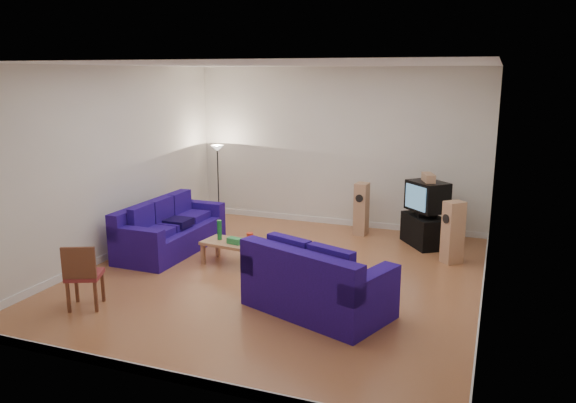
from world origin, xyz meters
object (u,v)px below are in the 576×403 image
(sofa_three_seat, at_px, (168,232))
(coffee_table, at_px, (235,245))
(tv_stand, at_px, (424,230))
(sofa_loveseat, at_px, (315,287))
(television, at_px, (427,196))

(sofa_three_seat, bearing_deg, coffee_table, 79.34)
(tv_stand, bearing_deg, coffee_table, -86.70)
(sofa_loveseat, bearing_deg, coffee_table, 164.33)
(sofa_three_seat, relative_size, coffee_table, 2.03)
(sofa_three_seat, distance_m, sofa_loveseat, 3.63)
(sofa_three_seat, height_order, coffee_table, sofa_three_seat)
(coffee_table, distance_m, tv_stand, 3.52)
(sofa_three_seat, distance_m, tv_stand, 4.61)
(sofa_three_seat, height_order, sofa_loveseat, sofa_loveseat)
(sofa_loveseat, bearing_deg, sofa_three_seat, 174.08)
(coffee_table, bearing_deg, sofa_loveseat, -36.12)
(tv_stand, bearing_deg, television, 100.48)
(television, bearing_deg, tv_stand, -89.88)
(sofa_loveseat, xyz_separation_m, coffee_table, (-1.81, 1.32, -0.02))
(tv_stand, height_order, television, television)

